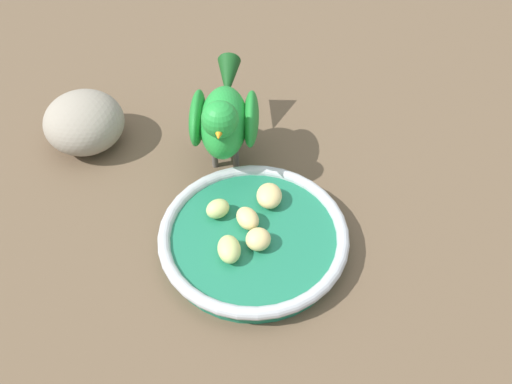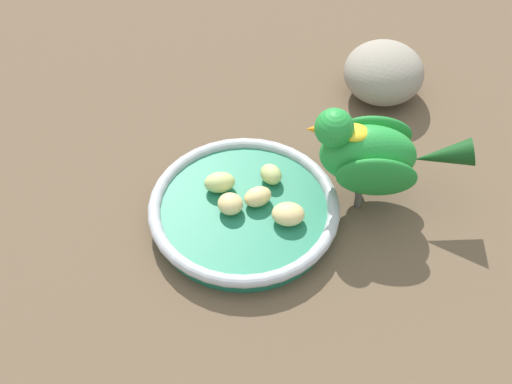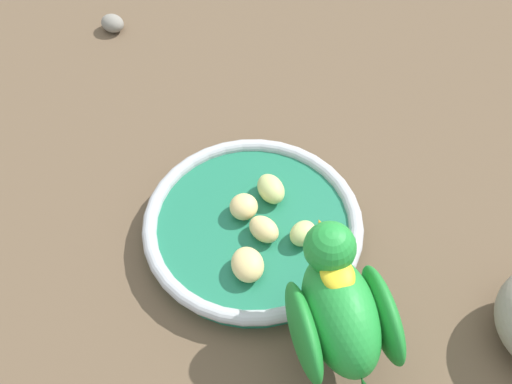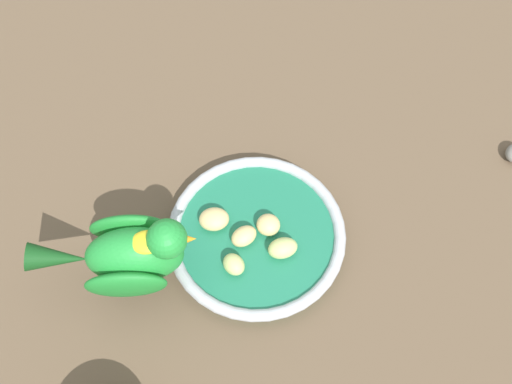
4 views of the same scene
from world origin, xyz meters
TOP-DOWN VIEW (x-y plane):
  - ground_plane at (0.00, 0.00)m, footprint 4.00×4.00m
  - feeding_bowl at (-0.01, -0.00)m, footprint 0.21×0.21m
  - apple_piece_0 at (-0.01, -0.04)m, footprint 0.04×0.04m
  - apple_piece_1 at (0.01, -0.01)m, footprint 0.03×0.03m
  - apple_piece_2 at (-0.02, 0.05)m, footprint 0.05×0.05m
  - apple_piece_3 at (-0.06, -0.01)m, footprint 0.03×0.03m
  - apple_piece_4 at (-0.02, 0.01)m, footprint 0.04×0.03m
  - parrot at (-0.12, 0.08)m, footprint 0.14×0.16m
  - rock_large at (-0.28, -0.02)m, footprint 0.12×0.12m

SIDE VIEW (x-z plane):
  - ground_plane at x=0.00m, z-range 0.00..0.00m
  - feeding_bowl at x=-0.01m, z-range 0.00..0.03m
  - apple_piece_4 at x=-0.02m, z-range 0.02..0.04m
  - apple_piece_3 at x=-0.06m, z-range 0.02..0.04m
  - apple_piece_1 at x=0.01m, z-range 0.02..0.04m
  - apple_piece_2 at x=-0.02m, z-range 0.02..0.04m
  - apple_piece_0 at x=-0.01m, z-range 0.02..0.04m
  - rock_large at x=-0.28m, z-range 0.00..0.07m
  - parrot at x=-0.12m, z-range 0.01..0.14m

